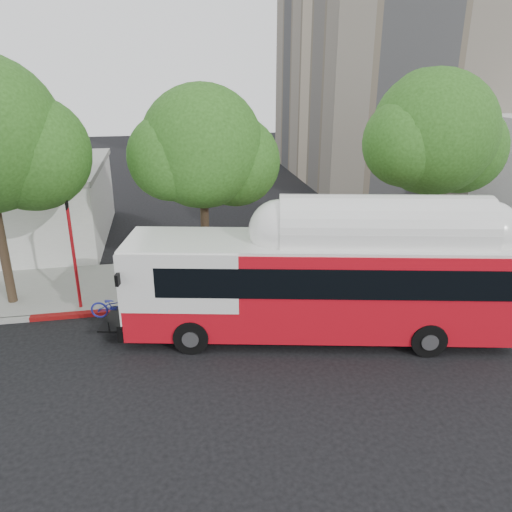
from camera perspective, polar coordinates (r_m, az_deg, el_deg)
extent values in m
plane|color=black|center=(17.27, -0.36, -11.08)|extent=(120.00, 120.00, 0.00)
cube|color=gray|center=(22.95, -3.23, -2.46)|extent=(60.00, 5.00, 0.15)
cube|color=gray|center=(20.61, -2.28, -5.26)|extent=(60.00, 0.30, 0.15)
cube|color=maroon|center=(20.45, -10.67, -5.83)|extent=(10.00, 0.32, 0.16)
cylinder|color=#2D2116|center=(21.81, -27.19, 2.26)|extent=(0.36, 0.36, 6.08)
sphere|color=#234C15|center=(20.93, -24.18, 10.67)|extent=(4.35, 4.35, 4.35)
cylinder|color=#2D2116|center=(21.47, -5.85, 3.34)|extent=(0.36, 0.36, 5.44)
sphere|color=#234C15|center=(20.72, -6.19, 12.35)|extent=(5.00, 5.00, 5.00)
sphere|color=#234C15|center=(21.17, -2.39, 10.76)|extent=(3.75, 3.75, 3.75)
cylinder|color=#2D2116|center=(24.13, 18.64, 4.70)|extent=(0.36, 0.36, 5.76)
sphere|color=#234C15|center=(23.46, 19.66, 13.16)|extent=(5.40, 5.40, 5.40)
sphere|color=#234C15|center=(24.48, 22.30, 11.39)|extent=(4.05, 4.05, 4.05)
cube|color=red|center=(17.62, 6.81, -3.32)|extent=(13.37, 5.46, 3.16)
cube|color=black|center=(17.43, 8.69, -1.36)|extent=(12.11, 5.25, 1.03)
cube|color=white|center=(17.03, 7.04, 1.67)|extent=(13.36, 5.37, 0.11)
cube|color=white|center=(17.30, 14.29, 2.46)|extent=(7.27, 3.57, 0.60)
cube|color=black|center=(18.96, -15.55, -6.92)|extent=(1.26, 2.10, 0.07)
imported|color=navy|center=(18.73, -15.70, -5.50)|extent=(1.02, 1.96, 0.98)
cylinder|color=red|center=(20.47, -20.03, -0.53)|extent=(0.13, 0.13, 4.23)
cube|color=black|center=(19.82, -20.81, 5.46)|extent=(0.05, 0.42, 0.26)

